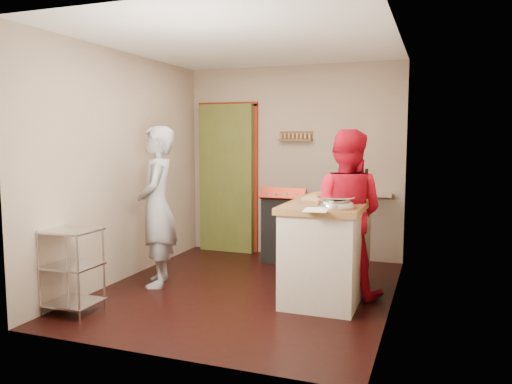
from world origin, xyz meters
TOP-DOWN VIEW (x-y plane):
  - floor at (0.00, 0.00)m, footprint 3.50×3.50m
  - back_wall at (-0.64, 1.78)m, footprint 3.00×0.44m
  - left_wall at (-1.50, 0.00)m, footprint 0.04×3.50m
  - right_wall at (1.50, 0.00)m, footprint 0.04×3.50m
  - ceiling at (0.00, 0.00)m, footprint 3.00×3.50m
  - stove at (0.05, 1.42)m, footprint 0.60×0.63m
  - wire_shelving at (-1.28, -1.20)m, footprint 0.48×0.40m
  - island at (0.85, 0.10)m, footprint 0.77×1.44m
  - person_stripe at (-1.00, -0.15)m, footprint 0.66×0.76m
  - person_red at (1.00, 0.23)m, footprint 0.88×0.72m

SIDE VIEW (x-z plane):
  - floor at x=0.00m, z-range 0.00..0.00m
  - wire_shelving at x=-1.28m, z-range 0.04..0.84m
  - stove at x=0.05m, z-range -0.05..0.95m
  - island at x=0.85m, z-range -0.13..1.16m
  - person_red at x=1.00m, z-range 0.00..1.72m
  - person_stripe at x=-1.00m, z-range 0.00..1.76m
  - back_wall at x=-0.64m, z-range -0.17..2.43m
  - left_wall at x=-1.50m, z-range 0.00..2.60m
  - right_wall at x=1.50m, z-range 0.00..2.60m
  - ceiling at x=0.00m, z-range 2.60..2.62m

